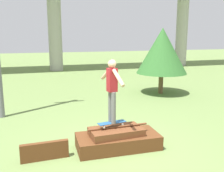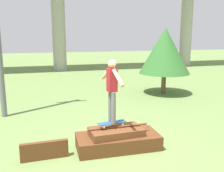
{
  "view_description": "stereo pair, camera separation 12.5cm",
  "coord_description": "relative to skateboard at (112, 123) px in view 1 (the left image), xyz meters",
  "views": [
    {
      "loc": [
        -2.03,
        -5.74,
        2.87
      ],
      "look_at": [
        -0.14,
        0.07,
        1.65
      ],
      "focal_mm": 40.0,
      "sensor_mm": 36.0,
      "label": 1
    },
    {
      "loc": [
        -1.91,
        -5.78,
        2.87
      ],
      "look_at": [
        -0.14,
        0.07,
        1.65
      ],
      "focal_mm": 40.0,
      "sensor_mm": 36.0,
      "label": 2
    }
  ],
  "objects": [
    {
      "name": "skater",
      "position": [
        -0.0,
        0.0,
        0.95
      ],
      "size": [
        0.25,
        1.23,
        1.61
      ],
      "color": "slate",
      "rests_on": "skateboard"
    },
    {
      "name": "scrap_pile",
      "position": [
        0.13,
        -0.07,
        -0.44
      ],
      "size": [
        2.16,
        1.04,
        0.61
      ],
      "color": "#5B3319",
      "rests_on": "ground_plane"
    },
    {
      "name": "tree_behind_left",
      "position": [
        4.32,
        5.27,
        1.48
      ],
      "size": [
        2.51,
        2.51,
        3.28
      ],
      "color": "brown",
      "rests_on": "ground_plane"
    },
    {
      "name": "scrap_plank_loose",
      "position": [
        -1.71,
        -0.14,
        -0.46
      ],
      "size": [
        1.11,
        0.14,
        0.44
      ],
      "color": "#5B3319",
      "rests_on": "ground_plane"
    },
    {
      "name": "skateboard",
      "position": [
        0.0,
        0.0,
        0.0
      ],
      "size": [
        0.76,
        0.3,
        0.09
      ],
      "color": "#23517F",
      "rests_on": "scrap_pile"
    },
    {
      "name": "ground_plane",
      "position": [
        0.14,
        -0.07,
        -0.68
      ],
      "size": [
        80.0,
        80.0,
        0.0
      ],
      "primitive_type": "plane",
      "color": "olive"
    }
  ]
}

